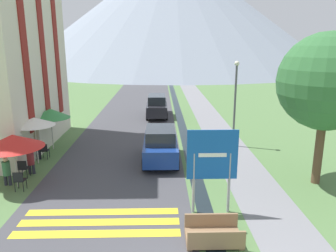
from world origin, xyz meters
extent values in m
plane|color=#517542|center=(0.00, 20.00, 0.00)|extent=(160.00, 160.00, 0.00)
cube|color=#424247|center=(-2.50, 30.00, 0.00)|extent=(6.40, 60.00, 0.01)
cube|color=slate|center=(3.60, 30.00, 0.00)|extent=(2.20, 60.00, 0.01)
cube|color=black|center=(1.20, 30.00, 0.00)|extent=(0.60, 60.00, 0.00)
cube|color=yellow|center=(-2.50, 2.64, 0.01)|extent=(5.44, 0.44, 0.01)
cube|color=yellow|center=(-2.50, 3.34, 0.01)|extent=(5.44, 0.44, 0.01)
cube|color=yellow|center=(-2.50, 4.04, 0.01)|extent=(5.44, 0.44, 0.01)
cone|color=gray|center=(2.98, 78.40, 13.99)|extent=(76.01, 76.01, 27.97)
cube|color=maroon|center=(-6.87, 9.52, 6.19)|extent=(0.06, 0.70, 9.29)
cube|color=maroon|center=(-6.87, 12.00, 6.19)|extent=(0.06, 0.70, 9.29)
cube|color=maroon|center=(-6.87, 14.48, 6.19)|extent=(0.06, 0.70, 9.29)
cylinder|color=#9E9EA3|center=(0.76, 3.96, 1.12)|extent=(0.10, 0.10, 2.24)
cylinder|color=#9E9EA3|center=(2.01, 3.96, 1.12)|extent=(0.10, 0.10, 2.24)
cube|color=#1451AD|center=(1.38, 3.94, 2.19)|extent=(1.77, 0.05, 1.78)
cube|color=white|center=(1.38, 3.91, 2.19)|extent=(0.97, 0.02, 0.14)
cube|color=#846647|center=(1.20, 2.16, 0.14)|extent=(1.70, 1.10, 0.12)
cube|color=#846647|center=(1.20, 1.65, 0.43)|extent=(1.70, 0.08, 0.45)
cube|color=#846647|center=(1.20, 2.67, 0.43)|extent=(1.70, 0.08, 0.45)
cube|color=#846647|center=(0.43, 2.16, 0.04)|extent=(0.16, 0.99, 0.08)
cube|color=#846647|center=(1.97, 2.16, 0.04)|extent=(0.16, 0.99, 0.08)
cube|color=navy|center=(-0.40, 9.21, 0.72)|extent=(1.68, 3.89, 0.84)
cube|color=#23282D|center=(-0.40, 9.02, 1.48)|extent=(1.43, 2.14, 0.68)
cylinder|color=black|center=(-1.20, 10.42, 0.30)|extent=(0.18, 0.60, 0.60)
cylinder|color=black|center=(0.40, 10.42, 0.30)|extent=(0.18, 0.60, 0.60)
cylinder|color=black|center=(-1.20, 8.01, 0.30)|extent=(0.18, 0.60, 0.60)
cylinder|color=black|center=(0.40, 8.01, 0.30)|extent=(0.18, 0.60, 0.60)
cube|color=black|center=(-0.67, 19.97, 0.72)|extent=(1.62, 4.55, 0.84)
cube|color=#23282D|center=(-0.67, 19.74, 1.48)|extent=(1.38, 2.50, 0.68)
cylinder|color=black|center=(-1.44, 21.38, 0.30)|extent=(0.18, 0.60, 0.60)
cylinder|color=black|center=(0.10, 21.38, 0.30)|extent=(0.18, 0.60, 0.60)
cylinder|color=black|center=(-1.44, 18.56, 0.30)|extent=(0.18, 0.60, 0.60)
cylinder|color=black|center=(0.10, 18.56, 0.30)|extent=(0.18, 0.60, 0.60)
cube|color=black|center=(-6.50, 9.82, 0.45)|extent=(0.40, 0.40, 0.04)
cube|color=black|center=(-6.50, 9.64, 0.65)|extent=(0.40, 0.04, 0.40)
cylinder|color=black|center=(-6.67, 9.99, 0.23)|extent=(0.03, 0.03, 0.45)
cylinder|color=black|center=(-6.33, 9.99, 0.23)|extent=(0.03, 0.03, 0.45)
cylinder|color=black|center=(-6.67, 9.65, 0.23)|extent=(0.03, 0.03, 0.45)
cylinder|color=black|center=(-6.33, 9.65, 0.23)|extent=(0.03, 0.03, 0.45)
cube|color=black|center=(-6.20, 5.96, 0.45)|extent=(0.40, 0.40, 0.04)
cube|color=black|center=(-6.20, 5.78, 0.65)|extent=(0.40, 0.04, 0.40)
cylinder|color=black|center=(-6.37, 6.13, 0.23)|extent=(0.03, 0.03, 0.45)
cylinder|color=black|center=(-6.03, 6.13, 0.23)|extent=(0.03, 0.03, 0.45)
cylinder|color=black|center=(-6.37, 5.79, 0.23)|extent=(0.03, 0.03, 0.45)
cylinder|color=black|center=(-6.03, 5.79, 0.23)|extent=(0.03, 0.03, 0.45)
cube|color=black|center=(-6.58, 7.31, 0.45)|extent=(0.40, 0.40, 0.04)
cube|color=black|center=(-6.58, 7.13, 0.65)|extent=(0.40, 0.04, 0.40)
cylinder|color=black|center=(-6.75, 7.48, 0.23)|extent=(0.03, 0.03, 0.45)
cylinder|color=black|center=(-6.41, 7.48, 0.23)|extent=(0.03, 0.03, 0.45)
cylinder|color=black|center=(-6.75, 7.14, 0.23)|extent=(0.03, 0.03, 0.45)
cylinder|color=black|center=(-6.41, 7.14, 0.23)|extent=(0.03, 0.03, 0.45)
cylinder|color=#B7B2A8|center=(-6.47, 6.30, 1.06)|extent=(0.06, 0.06, 2.12)
cone|color=red|center=(-6.47, 6.30, 2.02)|extent=(2.48, 2.48, 0.55)
cylinder|color=#B7B2A8|center=(-6.61, 9.10, 1.14)|extent=(0.06, 0.06, 2.29)
cone|color=silver|center=(-6.61, 9.10, 2.19)|extent=(2.00, 2.00, 0.41)
cylinder|color=#B7B2A8|center=(-6.59, 11.46, 1.10)|extent=(0.06, 0.06, 2.19)
cone|color=#338442|center=(-6.59, 11.46, 2.09)|extent=(2.17, 2.17, 0.54)
cylinder|color=#282833|center=(-7.05, 6.48, 0.23)|extent=(0.14, 0.14, 0.46)
cylinder|color=#282833|center=(-6.87, 6.48, 0.23)|extent=(0.14, 0.14, 0.46)
cylinder|color=#386B47|center=(-6.96, 6.48, 0.77)|extent=(0.32, 0.32, 0.61)
sphere|color=tan|center=(-6.96, 6.48, 1.17)|extent=(0.22, 0.22, 0.22)
cylinder|color=#282833|center=(-6.51, 7.73, 0.23)|extent=(0.14, 0.14, 0.46)
cylinder|color=#282833|center=(-6.33, 7.73, 0.23)|extent=(0.14, 0.14, 0.46)
cylinder|color=maroon|center=(-6.42, 7.73, 0.77)|extent=(0.32, 0.32, 0.61)
sphere|color=tan|center=(-6.42, 7.73, 1.17)|extent=(0.22, 0.22, 0.22)
cylinder|color=#282833|center=(-6.93, 9.74, 0.49)|extent=(0.14, 0.14, 0.99)
cylinder|color=#282833|center=(-6.75, 9.74, 0.49)|extent=(0.14, 0.14, 0.99)
cylinder|color=gray|center=(-6.84, 9.74, 1.30)|extent=(0.32, 0.32, 0.63)
sphere|color=tan|center=(-6.84, 9.74, 1.72)|extent=(0.22, 0.22, 0.22)
cylinder|color=#515156|center=(3.90, 11.73, 2.35)|extent=(0.12, 0.12, 4.71)
sphere|color=silver|center=(3.90, 11.73, 4.83)|extent=(0.28, 0.28, 0.28)
cylinder|color=brown|center=(6.36, 6.41, 1.36)|extent=(0.36, 0.36, 2.72)
sphere|color=#336B38|center=(6.36, 6.41, 4.42)|extent=(3.99, 3.99, 3.99)
camera|label=1|loc=(-0.42, -6.70, 5.92)|focal=35.00mm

